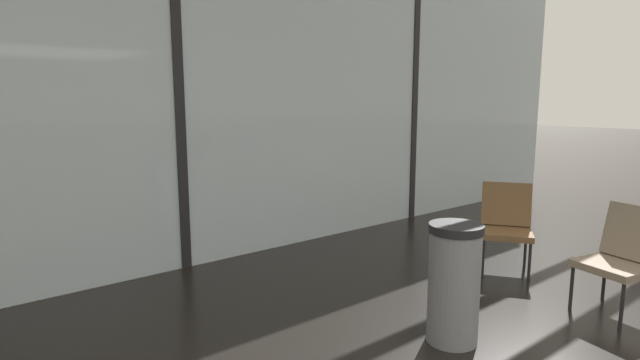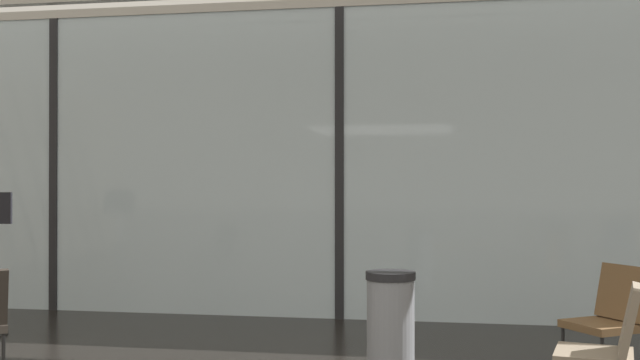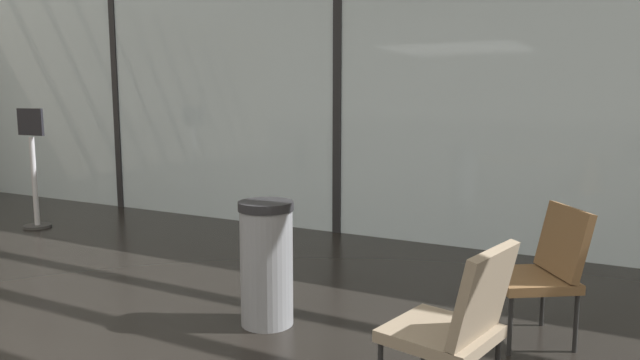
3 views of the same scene
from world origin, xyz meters
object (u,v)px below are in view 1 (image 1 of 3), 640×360
at_px(lounge_chair_3, 623,254).
at_px(lounge_chair_4, 506,222).
at_px(parked_airplane, 29,83).
at_px(trash_bin, 454,283).

bearing_deg(lounge_chair_3, lounge_chair_4, -179.79).
height_order(parked_airplane, trash_bin, parked_airplane).
relative_size(parked_airplane, lounge_chair_4, 13.94).
height_order(lounge_chair_4, trash_bin, lounge_chair_4).
bearing_deg(parked_airplane, trash_bin, -78.41).
bearing_deg(lounge_chair_4, parked_airplane, 172.82).
distance_m(parked_airplane, lounge_chair_4, 7.04).
bearing_deg(parked_airplane, lounge_chair_3, -68.78).
distance_m(parked_airplane, trash_bin, 7.07).
bearing_deg(trash_bin, lounge_chair_4, 19.74).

